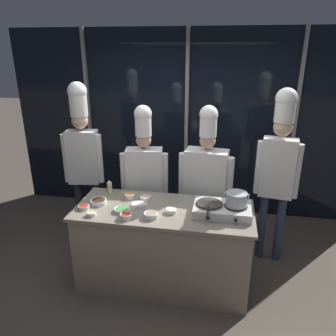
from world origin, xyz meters
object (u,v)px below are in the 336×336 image
Objects in this scene: stock_pot at (236,199)px; prep_bowl_onion at (138,205)px; prep_bowl_soy_glaze at (99,201)px; chef_sous at (144,173)px; prep_bowl_chili_flakes at (84,207)px; portable_stove at (222,209)px; prep_bowl_carrots at (130,196)px; chef_head at (83,151)px; prep_bowl_ginger at (92,214)px; chef_pastry at (279,161)px; squeeze_bottle_oil at (109,186)px; prep_bowl_bean_sprouts at (171,211)px; prep_bowl_scallions at (122,210)px; prep_bowl_mushrooms at (151,215)px; chef_line at (206,177)px; prep_bowl_bell_pepper at (126,216)px; prep_bowl_shrimp at (145,198)px; frying_pan at (209,202)px.

stock_pot is 0.99m from prep_bowl_onion.
chef_sous is (0.35, 0.60, 0.12)m from prep_bowl_soy_glaze.
prep_bowl_chili_flakes is at bearing -128.92° from prep_bowl_soy_glaze.
portable_stove is 0.85m from prep_bowl_onion.
chef_head reaches higher than prep_bowl_carrots.
chef_pastry is at bearing 26.87° from prep_bowl_ginger.
prep_bowl_carrots is 0.06× the size of chef_sous.
stock_pot reaches higher than squeeze_bottle_oil.
prep_bowl_ginger and prep_bowl_chili_flakes have the same top height.
portable_stove is 0.30× the size of chef_sous.
chef_pastry is at bearing 24.60° from prep_bowl_onion.
prep_bowl_onion is 0.08× the size of chef_sous.
prep_bowl_bean_sprouts is (0.89, 0.07, 0.00)m from prep_bowl_chili_flakes.
squeeze_bottle_oil reaches higher than prep_bowl_scallions.
squeeze_bottle_oil is 0.55m from prep_bowl_ginger.
chef_line is (0.46, 0.81, 0.10)m from prep_bowl_mushrooms.
prep_bowl_chili_flakes is at bearing -106.08° from squeeze_bottle_oil.
prep_bowl_ginger is (-1.25, -0.26, -0.03)m from portable_stove.
prep_bowl_bell_pepper is 1.30m from chef_head.
prep_bowl_shrimp is at bearing 111.72° from prep_bowl_mushrooms.
prep_bowl_onion is 0.19m from prep_bowl_scallions.
portable_stove is 4.57× the size of prep_bowl_shrimp.
prep_bowl_bell_pepper reaches higher than prep_bowl_chili_flakes.
prep_bowl_bell_pepper is at bearing -78.00° from prep_bowl_carrots.
prep_bowl_shrimp is (-0.69, 0.18, -0.10)m from frying_pan.
prep_bowl_mushrooms is at bearing -17.53° from prep_bowl_soy_glaze.
prep_bowl_scallions is 0.73m from chef_sous.
prep_bowl_ginger is 2.08m from chef_pastry.
chef_line is 0.82m from chef_pastry.
squeeze_bottle_oil is 1.31× the size of prep_bowl_bell_pepper.
chef_pastry is at bearing 19.18° from prep_bowl_shrimp.
chef_pastry reaches higher than prep_bowl_bean_sprouts.
prep_bowl_shrimp is 0.76× the size of prep_bowl_scallions.
squeeze_bottle_oil is at bearing 91.31° from prep_bowl_ginger.
prep_bowl_bean_sprouts is (-0.49, -0.07, -0.02)m from portable_stove.
chef_sous is (-0.08, 0.59, 0.12)m from prep_bowl_onion.
frying_pan is 0.87m from prep_bowl_scallions.
prep_bowl_soy_glaze is at bearing 28.87° from chef_pastry.
frying_pan is at bearing -11.91° from prep_bowl_carrots.
portable_stove reaches higher than prep_bowl_soy_glaze.
chef_sous is (-0.43, 0.66, 0.12)m from prep_bowl_bean_sprouts.
prep_bowl_carrots is (-0.87, 0.18, -0.09)m from frying_pan.
portable_stove is 0.94m from chef_pastry.
stock_pot reaches higher than prep_bowl_scallions.
chef_pastry reaches higher than chef_line.
chef_pastry is at bearing 26.79° from prep_bowl_scallions.
prep_bowl_bean_sprouts is (0.49, 0.06, 0.00)m from prep_bowl_scallions.
stock_pot reaches higher than prep_bowl_shrimp.
prep_bowl_soy_glaze is at bearing -179.75° from stock_pot.
chef_pastry is (1.25, 0.86, 0.33)m from prep_bowl_mushrooms.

